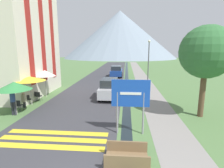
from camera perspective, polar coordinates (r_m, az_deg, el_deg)
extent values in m
plane|color=#517542|center=(24.76, 2.01, 0.82)|extent=(160.00, 160.00, 0.00)
cube|color=#38383D|center=(34.81, -1.33, 3.81)|extent=(6.40, 60.00, 0.01)
cube|color=gray|center=(34.71, 8.76, 3.66)|extent=(2.20, 60.00, 0.01)
cube|color=black|center=(34.62, 4.79, 3.73)|extent=(0.60, 60.00, 0.00)
cube|color=yellow|center=(9.10, -20.60, -18.61)|extent=(5.44, 0.44, 0.01)
cube|color=yellow|center=(9.65, -18.78, -16.67)|extent=(5.44, 0.44, 0.01)
cube|color=yellow|center=(10.23, -17.18, -14.94)|extent=(5.44, 0.44, 0.01)
cone|color=gray|center=(98.25, 2.56, 15.76)|extent=(59.98, 59.98, 24.88)
cube|color=beige|center=(19.50, -28.97, 14.17)|extent=(5.20, 8.16, 11.82)
cube|color=maroon|center=(16.23, -25.42, 15.37)|extent=(0.06, 0.70, 8.87)
cube|color=maroon|center=(18.21, -21.80, 15.06)|extent=(0.06, 0.70, 8.87)
cube|color=maroon|center=(20.25, -18.92, 14.77)|extent=(0.06, 0.70, 8.87)
cylinder|color=gray|center=(9.36, 1.75, -9.40)|extent=(0.10, 0.10, 2.27)
cylinder|color=gray|center=(9.39, 10.16, -9.50)|extent=(0.10, 0.10, 2.27)
cube|color=#1947B7|center=(9.01, 6.10, -3.06)|extent=(1.97, 0.05, 1.42)
cube|color=white|center=(8.98, 6.11, -3.11)|extent=(1.08, 0.02, 0.14)
cube|color=brown|center=(7.54, 4.83, -23.45)|extent=(1.70, 1.10, 0.12)
cube|color=brown|center=(6.95, 4.87, -23.89)|extent=(1.70, 0.08, 0.45)
cube|color=brown|center=(7.81, 4.86, -19.61)|extent=(1.70, 0.08, 0.45)
cube|color=brown|center=(7.62, -1.52, -23.87)|extent=(0.16, 0.99, 0.08)
cube|color=brown|center=(7.64, 11.15, -24.02)|extent=(0.16, 0.99, 0.08)
cube|color=#B2B2B7|center=(16.29, -0.81, -2.00)|extent=(1.70, 4.14, 0.84)
cube|color=#23282D|center=(15.93, -0.88, 0.49)|extent=(1.44, 2.28, 0.68)
cylinder|color=black|center=(17.72, -3.01, -2.34)|extent=(0.18, 0.60, 0.60)
cylinder|color=black|center=(17.58, 2.22, -2.44)|extent=(0.18, 0.60, 0.60)
cylinder|color=black|center=(15.26, -4.30, -4.56)|extent=(0.18, 0.60, 0.60)
cylinder|color=black|center=(15.10, 1.80, -4.71)|extent=(0.18, 0.60, 0.60)
cube|color=navy|center=(29.24, 1.45, 3.83)|extent=(1.86, 4.43, 0.84)
cube|color=#23282D|center=(28.94, 1.43, 5.27)|extent=(1.58, 2.44, 0.68)
cylinder|color=black|center=(30.72, -0.07, 3.40)|extent=(0.18, 0.60, 0.60)
cylinder|color=black|center=(30.62, 3.26, 3.36)|extent=(0.18, 0.60, 0.60)
cylinder|color=black|center=(28.01, -0.54, 2.65)|extent=(0.18, 0.60, 0.60)
cylinder|color=black|center=(27.90, 3.11, 2.60)|extent=(0.18, 0.60, 0.60)
cube|color=#232328|center=(16.54, -22.77, -3.65)|extent=(0.40, 0.40, 0.04)
cube|color=#232328|center=(16.34, -23.10, -3.12)|extent=(0.40, 0.04, 0.40)
cylinder|color=#232328|center=(16.82, -22.96, -4.22)|extent=(0.03, 0.03, 0.45)
cylinder|color=#232328|center=(16.66, -21.92, -4.28)|extent=(0.03, 0.03, 0.45)
cylinder|color=#232328|center=(16.53, -23.50, -4.52)|extent=(0.03, 0.03, 0.45)
cylinder|color=#232328|center=(16.37, -22.45, -4.58)|extent=(0.03, 0.03, 0.45)
cube|color=#232328|center=(15.83, -25.58, -4.51)|extent=(0.40, 0.40, 0.04)
cube|color=#232328|center=(15.63, -25.97, -3.98)|extent=(0.40, 0.04, 0.40)
cylinder|color=#232328|center=(16.11, -25.73, -5.10)|extent=(0.03, 0.03, 0.45)
cylinder|color=#232328|center=(15.94, -24.68, -5.17)|extent=(0.03, 0.03, 0.45)
cylinder|color=#232328|center=(15.83, -26.35, -5.42)|extent=(0.03, 0.03, 0.45)
cylinder|color=#232328|center=(15.66, -25.28, -5.50)|extent=(0.03, 0.03, 0.45)
cube|color=#232328|center=(14.58, -29.10, -6.11)|extent=(0.40, 0.40, 0.04)
cube|color=#232328|center=(14.38, -29.57, -5.54)|extent=(0.40, 0.04, 0.40)
cylinder|color=#232328|center=(14.87, -29.20, -6.71)|extent=(0.03, 0.03, 0.45)
cylinder|color=#232328|center=(14.69, -28.09, -6.81)|extent=(0.03, 0.03, 0.45)
cylinder|color=#232328|center=(14.60, -29.94, -7.09)|extent=(0.03, 0.03, 0.45)
cylinder|color=#232328|center=(14.42, -28.82, -7.20)|extent=(0.03, 0.03, 0.45)
cube|color=#232328|center=(14.49, -28.02, -6.11)|extent=(0.40, 0.40, 0.04)
cube|color=#232328|center=(14.29, -28.48, -5.54)|extent=(0.40, 0.04, 0.40)
cylinder|color=#232328|center=(14.78, -28.15, -6.71)|extent=(0.03, 0.03, 0.45)
cylinder|color=#232328|center=(14.60, -27.02, -6.81)|extent=(0.03, 0.03, 0.45)
cylinder|color=#232328|center=(14.51, -28.87, -7.09)|extent=(0.03, 0.03, 0.45)
cylinder|color=#232328|center=(14.33, -27.73, -7.21)|extent=(0.03, 0.03, 0.45)
cube|color=#232328|center=(16.78, -23.50, -3.50)|extent=(0.40, 0.40, 0.04)
cube|color=#232328|center=(16.58, -23.84, -2.98)|extent=(0.40, 0.04, 0.40)
cylinder|color=#232328|center=(17.06, -23.68, -4.07)|extent=(0.03, 0.03, 0.45)
cylinder|color=#232328|center=(16.90, -22.66, -4.12)|extent=(0.03, 0.03, 0.45)
cylinder|color=#232328|center=(16.77, -24.22, -4.36)|extent=(0.03, 0.03, 0.45)
cylinder|color=#232328|center=(16.61, -23.19, -4.42)|extent=(0.03, 0.03, 0.45)
cylinder|color=#B7B2A8|center=(13.69, -28.99, -4.48)|extent=(0.06, 0.06, 2.13)
cone|color=#338442|center=(13.49, -29.37, -0.52)|extent=(2.28, 2.28, 0.54)
cylinder|color=#B7B2A8|center=(15.51, -24.98, -2.17)|extent=(0.06, 0.06, 2.26)
cone|color=yellow|center=(15.33, -25.29, 1.58)|extent=(2.43, 2.43, 0.35)
cylinder|color=#B7B2A8|center=(17.47, -20.84, -0.23)|extent=(0.06, 0.06, 2.40)
cone|color=silver|center=(17.31, -21.09, 3.33)|extent=(1.94, 1.94, 0.53)
cylinder|color=#282833|center=(13.83, -29.75, -6.92)|extent=(0.14, 0.14, 0.97)
cylinder|color=#282833|center=(13.73, -29.12, -6.98)|extent=(0.14, 0.14, 0.97)
cylinder|color=navy|center=(13.56, -29.77, -3.63)|extent=(0.32, 0.32, 0.68)
sphere|color=tan|center=(13.47, -29.94, -1.82)|extent=(0.22, 0.22, 0.22)
cylinder|color=#282833|center=(15.31, -27.12, -6.01)|extent=(0.14, 0.14, 0.46)
cylinder|color=#282833|center=(15.22, -26.54, -6.05)|extent=(0.14, 0.14, 0.46)
cylinder|color=gray|center=(15.13, -27.01, -4.09)|extent=(0.32, 0.32, 0.61)
sphere|color=tan|center=(15.04, -27.14, -2.61)|extent=(0.22, 0.22, 0.22)
cylinder|color=#515156|center=(20.01, 11.76, 5.69)|extent=(0.12, 0.12, 5.21)
sphere|color=silver|center=(19.95, 12.08, 13.51)|extent=(0.28, 0.28, 0.28)
cylinder|color=brown|center=(13.00, 27.31, -3.44)|extent=(0.36, 0.36, 2.85)
sphere|color=#336B38|center=(12.65, 28.46, 9.18)|extent=(3.35, 3.35, 3.35)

